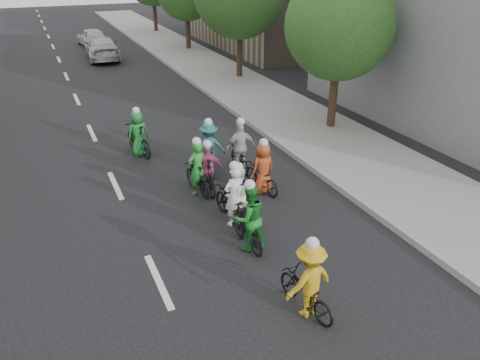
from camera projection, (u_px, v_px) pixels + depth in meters
ground at (159, 281)px, 10.09m from camera, size 120.00×120.00×0.00m
sidewalk_right at (273, 106)px, 21.17m from camera, size 4.00×80.00×0.15m
curb_right at (234, 111)px, 20.45m from camera, size 0.18×80.00×0.18m
tree_r_0 at (339, 26)px, 16.95m from camera, size 4.00×4.00×5.97m
cyclist_0 at (233, 203)px, 12.02m from camera, size 0.88×1.90×1.78m
cyclist_1 at (249, 222)px, 10.95m from camera, size 0.83×1.54×1.82m
cyclist_2 at (308, 285)px, 8.96m from camera, size 1.12×1.63×1.75m
cyclist_3 at (207, 171)px, 13.63m from camera, size 0.90×1.88×1.63m
cyclist_4 at (262, 173)px, 13.63m from camera, size 0.81×1.67×1.67m
cyclist_5 at (197, 174)px, 13.51m from camera, size 0.62×1.55×1.76m
cyclist_6 at (237, 200)px, 12.14m from camera, size 0.82×1.61×1.68m
cyclist_7 at (209, 150)px, 14.90m from camera, size 1.15×1.67×1.78m
cyclist_8 at (240, 152)px, 14.91m from camera, size 0.99×1.54×1.80m
cyclist_9 at (138, 137)px, 16.07m from camera, size 0.89×1.91×1.74m
follow_car_lead at (102, 48)px, 30.38m from camera, size 2.24×4.93×1.40m
follow_car_trail at (92, 37)px, 34.52m from camera, size 2.07×4.09×1.33m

